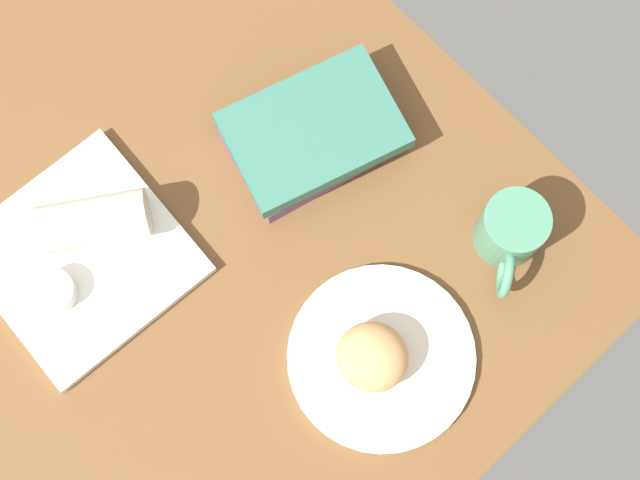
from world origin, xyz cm
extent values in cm
cube|color=brown|center=(0.00, 0.00, 2.00)|extent=(110.00, 90.00, 4.00)
cylinder|color=silver|center=(19.98, -26.44, 4.70)|extent=(23.36, 23.36, 1.40)
ellipsoid|color=tan|center=(18.82, -25.80, 8.50)|extent=(10.62, 10.85, 6.20)
cube|color=white|center=(1.27, 8.66, 4.80)|extent=(25.52, 25.52, 1.60)
cylinder|color=silver|center=(-3.93, 7.08, 6.92)|extent=(5.35, 5.35, 2.64)
cylinder|color=#D2501F|center=(-3.93, 7.08, 7.94)|extent=(4.38, 4.38, 0.40)
cylinder|color=beige|center=(5.43, 9.92, 8.65)|extent=(14.58, 12.42, 6.09)
cube|color=#6B4C7A|center=(33.21, 0.07, 5.57)|extent=(23.17, 18.05, 3.13)
cube|color=#387260|center=(33.39, 0.39, 8.48)|extent=(24.65, 20.13, 2.69)
cylinder|color=#4C8C6B|center=(42.35, -26.17, 8.49)|extent=(8.24, 8.24, 8.99)
cylinder|color=#B37549|center=(42.35, -26.17, 12.39)|extent=(6.76, 6.76, 0.40)
torus|color=#4C8C6B|center=(37.87, -29.54, 8.49)|extent=(5.99, 4.93, 6.59)
camera|label=1|loc=(5.10, -31.17, 123.43)|focal=53.89mm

